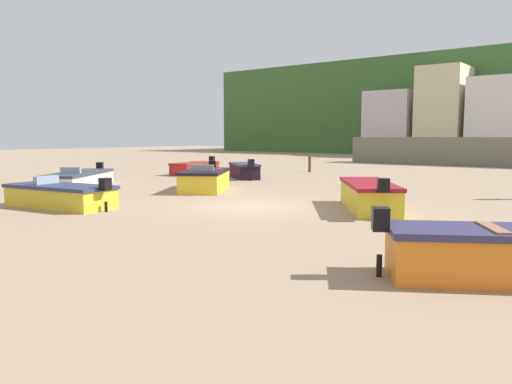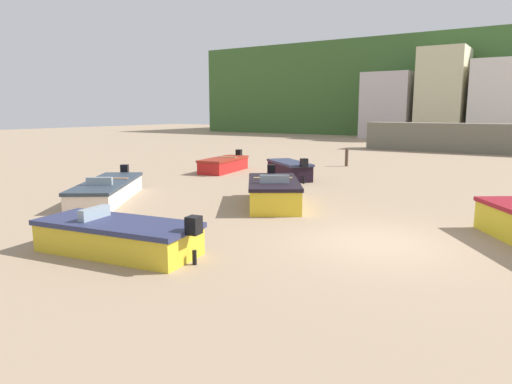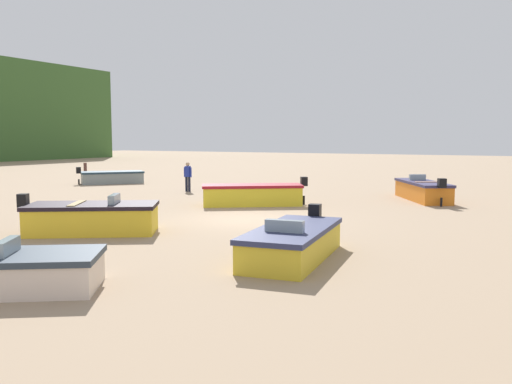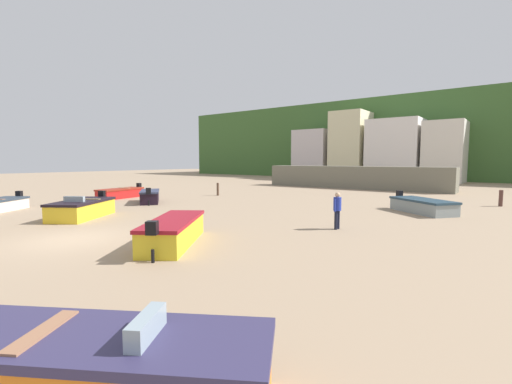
{
  "view_description": "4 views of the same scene",
  "coord_description": "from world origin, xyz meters",
  "px_view_note": "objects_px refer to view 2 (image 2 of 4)",
  "views": [
    {
      "loc": [
        10.68,
        -13.52,
        2.43
      ],
      "look_at": [
        0.42,
        -0.18,
        0.54
      ],
      "focal_mm": 34.85,
      "sensor_mm": 36.0,
      "label": 1
    },
    {
      "loc": [
        3.68,
        -11.5,
        3.38
      ],
      "look_at": [
        -5.5,
        2.78,
        0.4
      ],
      "focal_mm": 32.59,
      "sensor_mm": 36.0,
      "label": 2
    },
    {
      "loc": [
        -16.53,
        -9.64,
        2.93
      ],
      "look_at": [
        1.42,
        0.34,
        0.85
      ],
      "focal_mm": 37.48,
      "sensor_mm": 36.0,
      "label": 3
    },
    {
      "loc": [
        13.4,
        -6.32,
        2.99
      ],
      "look_at": [
        1.12,
        10.08,
        1.14
      ],
      "focal_mm": 24.57,
      "sensor_mm": 36.0,
      "label": 4
    }
  ],
  "objects_px": {
    "boat_yellow_5": "(118,237)",
    "boat_cream_2": "(107,190)",
    "boat_red_6": "(224,164)",
    "boat_yellow_1": "(273,192)",
    "mooring_post_near_water": "(347,157)",
    "boat_black_4": "(289,170)"
  },
  "relations": [
    {
      "from": "boat_cream_2",
      "to": "boat_red_6",
      "type": "relative_size",
      "value": 1.28
    },
    {
      "from": "boat_black_4",
      "to": "mooring_post_near_water",
      "type": "bearing_deg",
      "value": 35.42
    },
    {
      "from": "boat_yellow_1",
      "to": "boat_cream_2",
      "type": "bearing_deg",
      "value": -9.56
    },
    {
      "from": "boat_red_6",
      "to": "mooring_post_near_water",
      "type": "xyz_separation_m",
      "value": [
        4.86,
        6.12,
        0.15
      ]
    },
    {
      "from": "boat_yellow_1",
      "to": "boat_red_6",
      "type": "bearing_deg",
      "value": -76.02
    },
    {
      "from": "boat_yellow_5",
      "to": "boat_cream_2",
      "type": "bearing_deg",
      "value": 43.62
    },
    {
      "from": "boat_red_6",
      "to": "boat_cream_2",
      "type": "bearing_deg",
      "value": 88.68
    },
    {
      "from": "boat_black_4",
      "to": "boat_yellow_5",
      "type": "relative_size",
      "value": 0.76
    },
    {
      "from": "boat_black_4",
      "to": "mooring_post_near_water",
      "type": "distance_m",
      "value": 6.62
    },
    {
      "from": "boat_yellow_1",
      "to": "mooring_post_near_water",
      "type": "relative_size",
      "value": 3.9
    },
    {
      "from": "boat_cream_2",
      "to": "boat_red_6",
      "type": "height_order",
      "value": "boat_red_6"
    },
    {
      "from": "boat_yellow_1",
      "to": "boat_cream_2",
      "type": "distance_m",
      "value": 6.41
    },
    {
      "from": "boat_red_6",
      "to": "boat_yellow_1",
      "type": "bearing_deg",
      "value": 127.66
    },
    {
      "from": "boat_yellow_5",
      "to": "boat_yellow_1",
      "type": "bearing_deg",
      "value": -10.43
    },
    {
      "from": "boat_cream_2",
      "to": "boat_red_6",
      "type": "bearing_deg",
      "value": -116.33
    },
    {
      "from": "boat_cream_2",
      "to": "mooring_post_near_water",
      "type": "bearing_deg",
      "value": -137.43
    },
    {
      "from": "boat_red_6",
      "to": "mooring_post_near_water",
      "type": "relative_size",
      "value": 3.78
    },
    {
      "from": "boat_yellow_1",
      "to": "boat_cream_2",
      "type": "relative_size",
      "value": 0.81
    },
    {
      "from": "boat_cream_2",
      "to": "boat_black_4",
      "type": "bearing_deg",
      "value": -144.17
    },
    {
      "from": "boat_cream_2",
      "to": "boat_red_6",
      "type": "distance_m",
      "value": 9.34
    },
    {
      "from": "boat_red_6",
      "to": "boat_yellow_5",
      "type": "bearing_deg",
      "value": 107.66
    },
    {
      "from": "boat_cream_2",
      "to": "boat_black_4",
      "type": "height_order",
      "value": "boat_black_4"
    }
  ]
}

